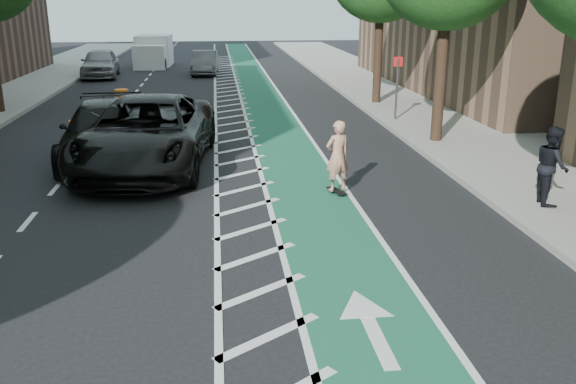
{
  "coord_description": "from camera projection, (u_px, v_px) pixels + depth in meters",
  "views": [
    {
      "loc": [
        0.9,
        -10.3,
        4.53
      ],
      "look_at": [
        2.15,
        0.41,
        1.1
      ],
      "focal_mm": 38.0,
      "sensor_mm": 36.0,
      "label": 1
    }
  ],
  "objects": [
    {
      "name": "pedestrian",
      "position": [
        552.0,
        166.0,
        13.39
      ],
      "size": [
        0.82,
        0.97,
        1.74
      ],
      "primitive_type": "imported",
      "rotation": [
        0.0,
        0.0,
        1.36
      ],
      "color": "black",
      "rests_on": "sidewalk_right"
    },
    {
      "name": "skateboard",
      "position": [
        337.0,
        191.0,
        14.78
      ],
      "size": [
        0.42,
        0.71,
        0.09
      ],
      "rotation": [
        0.0,
        0.0,
        0.35
      ],
      "color": "black",
      "rests_on": "ground"
    },
    {
      "name": "car_grey",
      "position": [
        205.0,
        63.0,
        37.91
      ],
      "size": [
        1.71,
        4.42,
        1.43
      ],
      "primitive_type": "imported",
      "rotation": [
        0.0,
        0.0,
        -0.04
      ],
      "color": "#5A5B5F",
      "rests_on": "ground"
    },
    {
      "name": "curb_right",
      "position": [
        396.0,
        132.0,
        21.24
      ],
      "size": [
        0.12,
        90.0,
        0.16
      ],
      "primitive_type": "cube",
      "color": "gray",
      "rests_on": "ground"
    },
    {
      "name": "buffer_strip",
      "position": [
        237.0,
        138.0,
        20.65
      ],
      "size": [
        1.4,
        90.0,
        0.01
      ],
      "primitive_type": "cube",
      "color": "silver",
      "rests_on": "ground"
    },
    {
      "name": "barrel_b",
      "position": [
        77.0,
        134.0,
        19.5
      ],
      "size": [
        0.61,
        0.61,
        0.83
      ],
      "color": "#EA5A0C",
      "rests_on": "ground"
    },
    {
      "name": "ground",
      "position": [
        173.0,
        261.0,
        11.02
      ],
      "size": [
        120.0,
        120.0,
        0.0
      ],
      "primitive_type": "plane",
      "color": "black",
      "rests_on": "ground"
    },
    {
      "name": "sidewalk_right",
      "position": [
        463.0,
        131.0,
        21.51
      ],
      "size": [
        5.0,
        90.0,
        0.15
      ],
      "primitive_type": "cube",
      "color": "gray",
      "rests_on": "ground"
    },
    {
      "name": "bike_lane",
      "position": [
        280.0,
        137.0,
        20.81
      ],
      "size": [
        2.0,
        90.0,
        0.01
      ],
      "primitive_type": "cube",
      "color": "#164E3C",
      "rests_on": "ground"
    },
    {
      "name": "barrel_a",
      "position": [
        104.0,
        143.0,
        18.05
      ],
      "size": [
        0.68,
        0.68,
        0.92
      ],
      "color": "orange",
      "rests_on": "ground"
    },
    {
      "name": "barrel_c",
      "position": [
        122.0,
        102.0,
        25.18
      ],
      "size": [
        0.71,
        0.71,
        0.97
      ],
      "color": "orange",
      "rests_on": "ground"
    },
    {
      "name": "box_truck",
      "position": [
        153.0,
        52.0,
        42.36
      ],
      "size": [
        2.41,
        5.08,
        2.09
      ],
      "rotation": [
        0.0,
        0.0,
        -0.03
      ],
      "color": "white",
      "rests_on": "ground"
    },
    {
      "name": "suv_near",
      "position": [
        147.0,
        133.0,
        16.86
      ],
      "size": [
        3.86,
        7.27,
        1.95
      ],
      "primitive_type": "imported",
      "rotation": [
        0.0,
        0.0,
        -0.09
      ],
      "color": "black",
      "rests_on": "ground"
    },
    {
      "name": "skateboarder",
      "position": [
        337.0,
        156.0,
        14.51
      ],
      "size": [
        0.73,
        0.6,
        1.71
      ],
      "primitive_type": "imported",
      "rotation": [
        0.0,
        0.0,
        3.49
      ],
      "color": "tan",
      "rests_on": "skateboard"
    },
    {
      "name": "suv_far",
      "position": [
        105.0,
        132.0,
        17.75
      ],
      "size": [
        2.63,
        5.76,
        1.64
      ],
      "primitive_type": "imported",
      "rotation": [
        0.0,
        0.0,
        0.06
      ],
      "color": "black",
      "rests_on": "ground"
    },
    {
      "name": "car_silver",
      "position": [
        100.0,
        63.0,
        36.43
      ],
      "size": [
        2.37,
        5.12,
        1.7
      ],
      "primitive_type": "imported",
      "rotation": [
        0.0,
        0.0,
        0.07
      ],
      "color": "gray",
      "rests_on": "ground"
    },
    {
      "name": "sign_post",
      "position": [
        397.0,
        87.0,
        22.81
      ],
      "size": [
        0.35,
        0.08,
        2.47
      ],
      "color": "#4C4C4C",
      "rests_on": "ground"
    }
  ]
}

